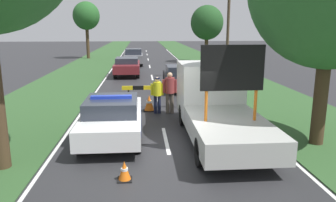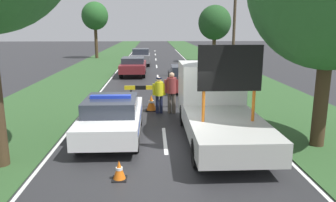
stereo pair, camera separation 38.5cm
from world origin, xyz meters
name	(u,v)px [view 1 (the left image)]	position (x,y,z in m)	size (l,w,h in m)	color
ground_plane	(168,148)	(0.00, 0.00, 0.00)	(160.00, 160.00, 0.00)	#28282B
lane_markings	(152,76)	(0.00, 15.78, 0.00)	(7.03, 61.23, 0.01)	silver
grass_verge_left	(84,69)	(-5.93, 20.00, 0.01)	(4.72, 120.00, 0.03)	#2D5128
grass_verge_right	(215,68)	(5.93, 20.00, 0.01)	(4.72, 120.00, 0.03)	#2D5128
police_car	(112,117)	(-1.78, 1.15, 0.73)	(1.92, 4.61, 1.51)	white
work_truck	(216,102)	(1.78, 1.34, 1.15)	(2.23, 6.18, 3.23)	white
road_barrier	(154,90)	(-0.20, 5.21, 0.89)	(2.97, 0.08, 1.08)	black
police_officer	(157,92)	(-0.11, 4.33, 0.95)	(0.57, 0.36, 1.60)	#191E38
pedestrian_civilian	(170,89)	(0.43, 4.31, 1.06)	(0.65, 0.41, 1.81)	brown
traffic_cone_near_police	(211,95)	(2.73, 6.58, 0.32)	(0.48, 0.48, 0.66)	black
traffic_cone_centre_front	(124,171)	(-1.24, -2.08, 0.25)	(0.36, 0.36, 0.50)	black
traffic_cone_near_truck	(149,103)	(-0.46, 4.81, 0.36)	(0.52, 0.52, 0.72)	black
queued_car_sedan_black	(181,77)	(1.56, 9.80, 0.78)	(1.89, 4.03, 1.46)	black
queued_car_wagon_maroon	(127,66)	(-1.89, 15.92, 0.77)	(1.90, 4.51, 1.42)	maroon
queued_car_suv_grey	(134,57)	(-1.54, 23.11, 0.83)	(1.76, 4.06, 1.64)	slate
roadside_tree_mid_left	(207,23)	(6.13, 25.15, 4.14)	(3.41, 3.41, 5.96)	#42301E
roadside_tree_mid_right	(86,16)	(-7.15, 30.68, 4.96)	(3.11, 3.11, 6.65)	#42301E
utility_pole	(229,14)	(5.27, 13.26, 4.57)	(1.20, 0.20, 8.90)	#473828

